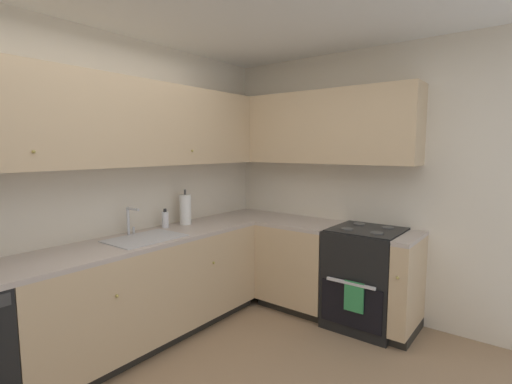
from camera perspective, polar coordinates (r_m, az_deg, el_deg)
The scene contains 13 objects.
wall_back at distance 3.27m, azimuth -25.77°, elevation -0.04°, with size 4.28×0.05×2.57m, color beige.
wall_right at distance 3.84m, azimuth 16.54°, elevation 1.24°, with size 0.05×3.13×2.57m, color beige.
lower_cabinets_back at distance 3.40m, azimuth -16.14°, elevation -14.22°, with size 2.17×0.62×0.86m.
countertop_back at distance 3.27m, azimuth -16.40°, elevation -6.95°, with size 3.37×0.60×0.04m, color #B7A89E.
lower_cabinets_right at distance 3.87m, azimuth 9.14°, elevation -11.45°, with size 0.62×1.50×0.86m.
countertop_right at distance 3.75m, azimuth 9.25°, elevation -5.02°, with size 0.60×1.50×0.03m.
oven_range at distance 3.68m, azimuth 16.35°, elevation -12.25°, with size 0.68×0.62×1.04m.
upper_cabinets_back at distance 3.21m, azimuth -20.79°, elevation 9.85°, with size 3.05×0.34×0.70m.
upper_cabinets_right at distance 3.87m, azimuth 8.83°, elevation 9.58°, with size 0.32×2.04×0.70m.
sink at distance 3.23m, azimuth -16.47°, elevation -7.51°, with size 0.59×0.40×0.10m.
faucet at distance 3.37m, azimuth -18.61°, elevation -3.85°, with size 0.07×0.16×0.24m.
soap_bottle at distance 3.59m, azimuth -13.64°, elevation -4.08°, with size 0.06×0.06×0.18m.
paper_towel_roll at distance 3.71m, azimuth -10.69°, elevation -2.61°, with size 0.11×0.11×0.35m.
Camera 1 is at (-1.45, -1.37, 1.63)m, focal length 26.31 mm.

